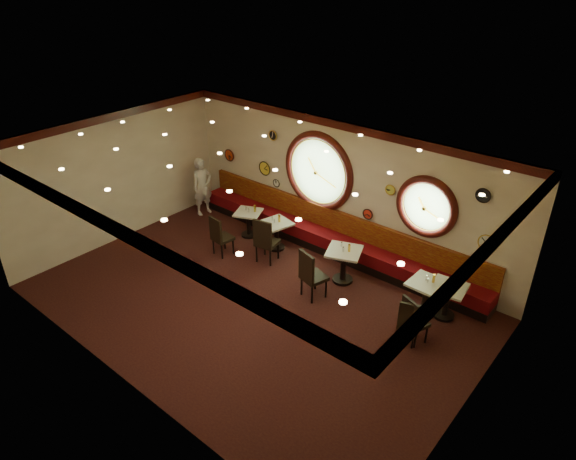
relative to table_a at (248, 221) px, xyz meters
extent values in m
cube|color=black|center=(2.05, -2.02, -0.43)|extent=(9.00, 6.00, 0.00)
cube|color=gold|center=(2.05, -2.02, 2.77)|extent=(9.00, 6.00, 0.02)
cube|color=beige|center=(2.05, 0.98, 1.17)|extent=(9.00, 0.02, 3.20)
cube|color=beige|center=(2.05, -5.02, 1.17)|extent=(9.00, 0.02, 3.20)
cube|color=beige|center=(-2.45, -2.02, 1.17)|extent=(0.02, 6.00, 3.20)
cube|color=beige|center=(6.55, -2.02, 1.17)|extent=(0.02, 6.00, 3.20)
cube|color=#360C09|center=(2.05, 0.93, 2.68)|extent=(9.00, 0.10, 0.18)
cube|color=#360C09|center=(2.05, -4.97, 2.68)|extent=(9.00, 0.10, 0.18)
cube|color=#360C09|center=(-2.40, -2.02, 2.68)|extent=(0.10, 6.00, 0.18)
cube|color=#360C09|center=(6.50, -2.02, 2.68)|extent=(0.10, 6.00, 0.18)
cube|color=black|center=(2.05, 0.70, -0.33)|extent=(8.00, 0.55, 0.20)
cube|color=#55070D|center=(2.05, 0.70, -0.08)|extent=(8.00, 0.55, 0.30)
cube|color=#5D0907|center=(2.05, 0.92, 0.32)|extent=(8.00, 0.10, 0.55)
cylinder|color=#86B46C|center=(1.45, 0.97, 1.42)|extent=(1.66, 0.02, 1.66)
torus|color=#360C09|center=(1.45, 0.96, 1.42)|extent=(1.98, 0.18, 1.98)
torus|color=gold|center=(1.45, 0.93, 1.42)|extent=(1.61, 0.03, 1.61)
cylinder|color=#86B46C|center=(4.25, 0.97, 1.37)|extent=(1.10, 0.02, 1.10)
torus|color=#360C09|center=(4.25, 0.96, 1.37)|extent=(1.38, 0.18, 1.38)
torus|color=gold|center=(4.25, 0.93, 1.37)|extent=(1.09, 0.03, 1.09)
cylinder|color=silver|center=(5.60, 0.94, 1.02)|extent=(0.34, 0.03, 0.34)
cylinder|color=black|center=(5.35, 0.94, 1.97)|extent=(0.28, 0.03, 0.28)
cylinder|color=yellow|center=(-0.25, 0.94, 1.07)|extent=(0.36, 0.03, 0.36)
cylinder|color=#CBCD44|center=(3.40, 0.94, 1.52)|extent=(0.22, 0.03, 0.22)
cylinder|color=white|center=(0.15, 0.94, 0.77)|extent=(0.20, 0.03, 0.20)
cylinder|color=black|center=(0.05, 0.94, 2.02)|extent=(0.24, 0.03, 0.24)
cylinder|color=red|center=(2.90, 0.94, 0.77)|extent=(0.24, 0.03, 0.24)
cylinder|color=red|center=(-1.55, 0.94, 1.12)|extent=(0.32, 0.03, 0.32)
cylinder|color=black|center=(0.00, 0.00, -0.41)|extent=(0.39, 0.39, 0.05)
cylinder|color=black|center=(0.00, 0.00, -0.09)|extent=(0.11, 0.11, 0.62)
cube|color=silver|center=(0.00, 0.00, 0.23)|extent=(0.82, 0.82, 0.04)
cylinder|color=black|center=(0.96, -0.03, -0.40)|extent=(0.41, 0.41, 0.06)
cylinder|color=black|center=(0.96, -0.03, -0.08)|extent=(0.11, 0.11, 0.66)
cube|color=silver|center=(0.96, -0.03, 0.27)|extent=(0.79, 0.79, 0.05)
cylinder|color=black|center=(3.02, -0.16, -0.40)|extent=(0.45, 0.45, 0.06)
cylinder|color=black|center=(3.02, -0.16, -0.04)|extent=(0.12, 0.12, 0.72)
cube|color=silver|center=(3.02, -0.16, 0.33)|extent=(0.93, 0.93, 0.05)
cylinder|color=black|center=(5.30, 0.11, -0.40)|extent=(0.42, 0.42, 0.06)
cylinder|color=black|center=(5.30, 0.11, -0.07)|extent=(0.11, 0.11, 0.66)
cube|color=silver|center=(5.30, 0.11, 0.27)|extent=(0.74, 0.74, 0.05)
cylinder|color=black|center=(4.94, -0.07, -0.40)|extent=(0.43, 0.43, 0.06)
cylinder|color=black|center=(4.94, -0.07, -0.06)|extent=(0.12, 0.12, 0.69)
cube|color=silver|center=(4.94, -0.07, 0.30)|extent=(0.70, 0.70, 0.05)
cube|color=black|center=(0.14, -1.04, 0.00)|extent=(0.48, 0.48, 0.07)
cube|color=black|center=(0.12, -1.22, 0.32)|extent=(0.43, 0.10, 0.56)
cube|color=black|center=(1.16, -0.58, 0.04)|extent=(0.56, 0.56, 0.08)
cube|color=black|center=(1.20, -0.78, 0.39)|extent=(0.48, 0.15, 0.62)
cube|color=black|center=(2.86, -1.01, 0.04)|extent=(0.58, 0.58, 0.08)
cube|color=black|center=(2.81, -1.21, 0.38)|extent=(0.47, 0.19, 0.61)
cube|color=black|center=(5.16, -0.94, -0.02)|extent=(0.54, 0.54, 0.07)
cube|color=black|center=(5.10, -1.10, 0.29)|extent=(0.40, 0.21, 0.54)
cube|color=black|center=(5.08, -1.01, -0.03)|extent=(0.52, 0.52, 0.07)
cube|color=black|center=(5.14, -1.17, 0.27)|extent=(0.40, 0.19, 0.53)
cylinder|color=silver|center=(-0.11, 0.04, 0.30)|extent=(0.03, 0.03, 0.09)
cylinder|color=silver|center=(0.83, -0.02, 0.34)|extent=(0.03, 0.03, 0.10)
cylinder|color=silver|center=(2.87, -0.05, 0.41)|extent=(0.04, 0.04, 0.10)
cylinder|color=silver|center=(5.26, 0.16, 0.35)|extent=(0.04, 0.04, 0.10)
cylinder|color=silver|center=(0.02, 0.00, 0.30)|extent=(0.03, 0.03, 0.09)
cylinder|color=#BAB9BE|center=(0.94, -0.07, 0.33)|extent=(0.03, 0.03, 0.09)
cylinder|color=silver|center=(3.03, -0.21, 0.41)|extent=(0.04, 0.04, 0.11)
cylinder|color=silver|center=(5.34, 0.08, 0.35)|extent=(0.04, 0.04, 0.11)
cylinder|color=gold|center=(0.12, 0.12, 0.34)|extent=(0.06, 0.06, 0.18)
cylinder|color=gold|center=(1.00, 0.04, 0.38)|extent=(0.06, 0.06, 0.18)
cylinder|color=gold|center=(3.12, -0.13, 0.44)|extent=(0.05, 0.05, 0.17)
cylinder|color=gold|center=(5.45, 0.21, 0.38)|extent=(0.05, 0.05, 0.16)
cylinder|color=silver|center=(4.87, -0.01, 0.38)|extent=(0.04, 0.04, 0.11)
cylinder|color=silver|center=(4.93, -0.06, 0.36)|extent=(0.03, 0.03, 0.09)
cylinder|color=gold|center=(5.01, 0.01, 0.41)|extent=(0.05, 0.05, 0.18)
imported|color=silver|center=(-1.85, 0.14, 0.37)|extent=(0.47, 0.64, 1.61)
camera|label=1|loc=(8.15, -8.20, 6.07)|focal=32.00mm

